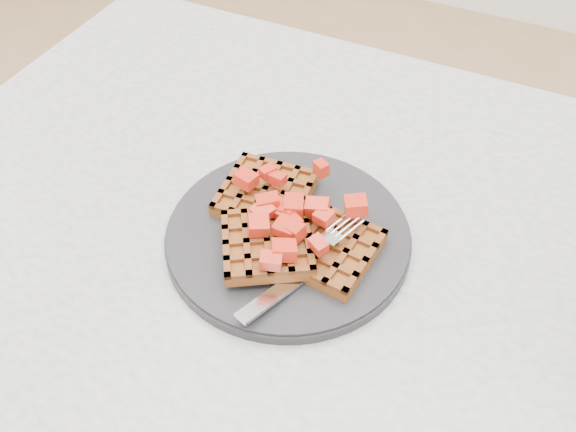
{
  "coord_description": "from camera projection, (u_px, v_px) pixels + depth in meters",
  "views": [
    {
      "loc": [
        0.1,
        -0.44,
        1.29
      ],
      "look_at": [
        -0.1,
        -0.01,
        0.79
      ],
      "focal_mm": 40.0,
      "sensor_mm": 36.0,
      "label": 1
    }
  ],
  "objects": [
    {
      "name": "waffles",
      "position": [
        287.0,
        226.0,
        0.69
      ],
      "size": [
        0.2,
        0.19,
        0.03
      ],
      "color": "brown",
      "rests_on": "plate"
    },
    {
      "name": "strawberry_pile",
      "position": [
        288.0,
        207.0,
        0.67
      ],
      "size": [
        0.15,
        0.15,
        0.02
      ],
      "primitive_type": null,
      "color": "#AA1409",
      "rests_on": "waffles"
    },
    {
      "name": "table",
      "position": [
        368.0,
        323.0,
        0.77
      ],
      "size": [
        1.2,
        0.8,
        0.75
      ],
      "color": "beige",
      "rests_on": "ground"
    },
    {
      "name": "fork",
      "position": [
        310.0,
        266.0,
        0.66
      ],
      "size": [
        0.08,
        0.18,
        0.02
      ],
      "primitive_type": null,
      "rotation": [
        0.0,
        0.0,
        -0.33
      ],
      "color": "silver",
      "rests_on": "plate"
    },
    {
      "name": "plate",
      "position": [
        288.0,
        236.0,
        0.71
      ],
      "size": [
        0.27,
        0.27,
        0.02
      ],
      "primitive_type": "cylinder",
      "color": "black",
      "rests_on": "table"
    }
  ]
}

